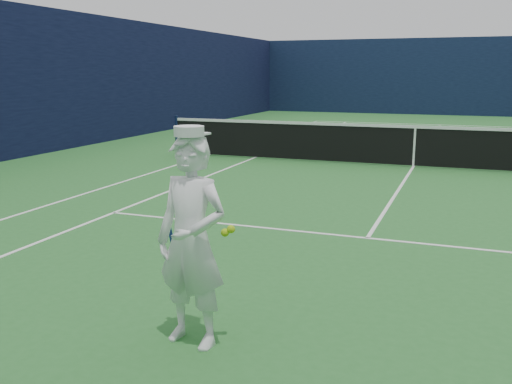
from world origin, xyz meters
The scene contains 5 objects.
ground centered at (0.00, 0.00, 0.00)m, with size 80.00×80.00×0.00m, color #276729.
court_markings centered at (0.00, 0.00, 0.00)m, with size 11.03×23.83×0.01m.
windscreen_fence centered at (0.00, 0.00, 2.00)m, with size 20.12×36.12×4.00m.
tennis_net centered at (0.00, 0.00, 0.55)m, with size 12.88×0.09×1.07m.
tennis_player centered at (-0.85, -10.00, 0.89)m, with size 0.75×0.56×1.83m.
Camera 1 is at (1.21, -14.01, 2.25)m, focal length 40.00 mm.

